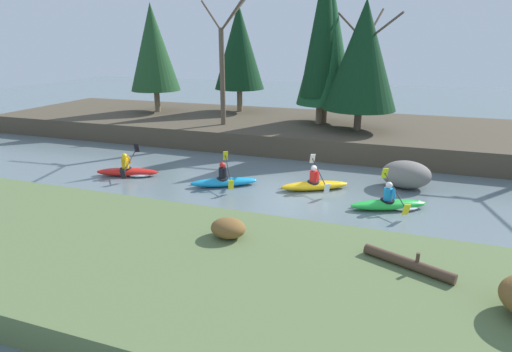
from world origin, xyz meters
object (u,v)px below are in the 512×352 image
Objects in this scene: kayaker_middle at (315,184)px; driftwood_log at (408,263)px; kayaker_far_back at (130,171)px; kayaker_lead at (392,204)px; kayaker_trailing at (225,181)px; boulder_midstream at (406,174)px.

driftwood_log is (3.24, -6.20, 0.61)m from kayaker_middle.
kayaker_far_back is 12.40m from driftwood_log.
driftwood_log is (0.35, -5.14, 0.63)m from kayaker_lead.
kayaker_lead is 1.02× the size of kayaker_trailing.
kayaker_far_back reaches higher than driftwood_log.
boulder_midstream is (11.31, 2.30, 0.34)m from kayaker_far_back.
kayaker_middle is at bearing -16.76° from kayaker_trailing.
driftwood_log is (-0.13, -7.63, 0.29)m from boulder_midstream.
kayaker_lead is 2.56m from boulder_midstream.
boulder_midstream is 0.97× the size of driftwood_log.
kayaker_trailing is (-6.42, 0.31, 0.02)m from kayaker_lead.
kayaker_middle is at bearing -10.01° from kayaker_far_back.
kayaker_middle is 7.02m from driftwood_log.
kayaker_far_back is at bearing 152.81° from kayaker_trailing.
kayaker_middle and kayaker_far_back have the same top height.
boulder_midstream is (3.36, 1.44, 0.32)m from kayaker_middle.
kayaker_trailing is 0.96× the size of kayaker_far_back.
kayaker_middle is at bearing 140.43° from driftwood_log.
kayaker_far_back is at bearing 158.05° from kayaker_middle.
kayaker_far_back is 11.54m from boulder_midstream.
kayaker_far_back is (-10.83, 0.19, 0.00)m from kayaker_lead.
kayaker_lead is at bearing -100.83° from boulder_midstream.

